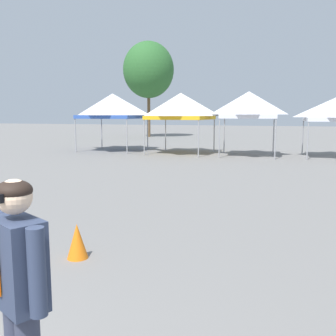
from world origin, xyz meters
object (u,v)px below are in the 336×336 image
Objects in this scene: person_foreground at (19,290)px; tree_behind_tents_center at (149,70)px; canopy_tent_behind_right at (113,106)px; canopy_tent_behind_left at (249,105)px; traffic_cone_lot_center at (77,241)px; canopy_tent_far_left at (181,106)px; canopy_tent_behind_center at (336,109)px.

tree_behind_tents_center is (-11.05, 32.11, 5.13)m from person_foreground.
canopy_tent_behind_right is 1.01× the size of canopy_tent_behind_left.
traffic_cone_lot_center is at bearing -71.61° from tree_behind_tents_center.
canopy_tent_behind_center is at bearing 2.41° from canopy_tent_far_left.
tree_behind_tents_center is at bearing 101.30° from canopy_tent_behind_right.
person_foreground is at bearing -66.04° from canopy_tent_behind_right.
canopy_tent_behind_left is 15.56m from traffic_cone_lot_center.
tree_behind_tents_center reaches higher than canopy_tent_behind_center.
tree_behind_tents_center is (-10.62, 13.80, 3.54)m from canopy_tent_behind_left.
canopy_tent_behind_center is 19.25m from person_foreground.
canopy_tent_far_left reaches higher than canopy_tent_behind_center.
person_foreground is (-3.77, -18.83, -1.36)m from canopy_tent_behind_center.
person_foreground is at bearing -88.65° from canopy_tent_behind_left.
traffic_cone_lot_center is (2.76, -15.54, -2.31)m from canopy_tent_far_left.
canopy_tent_behind_center reaches higher than person_foreground.
canopy_tent_far_left is 15.95m from traffic_cone_lot_center.
canopy_tent_behind_center is at bearing 78.69° from person_foreground.
canopy_tent_behind_right is 12.19m from canopy_tent_behind_center.
traffic_cone_lot_center is at bearing -93.44° from canopy_tent_behind_left.
canopy_tent_behind_right is at bearing 174.03° from canopy_tent_far_left.
canopy_tent_behind_right is 0.38× the size of tree_behind_tents_center.
canopy_tent_behind_left reaches higher than traffic_cone_lot_center.
canopy_tent_far_left is 19.01m from person_foreground.
canopy_tent_behind_center is (12.19, -0.12, -0.23)m from canopy_tent_behind_right.
canopy_tent_far_left is 1.02× the size of canopy_tent_behind_left.
tree_behind_tents_center is at bearing 108.39° from traffic_cone_lot_center.
canopy_tent_behind_right is 6.23× the size of traffic_cone_lot_center.
person_foreground is 3.30× the size of traffic_cone_lot_center.
tree_behind_tents_center is 31.28m from traffic_cone_lot_center.
person_foreground is 34.34m from tree_behind_tents_center.
canopy_tent_behind_right reaches higher than person_foreground.
canopy_tent_behind_right is 1.89× the size of person_foreground.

